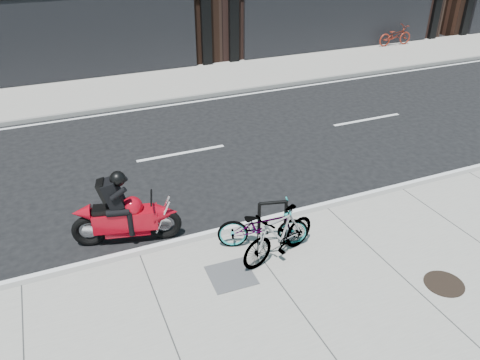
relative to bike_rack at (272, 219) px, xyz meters
name	(u,v)px	position (x,y,z in m)	size (l,w,h in m)	color
ground	(207,188)	(-0.36, 2.61, -0.68)	(120.00, 120.00, 0.00)	black
sidewalk_near	(322,344)	(-0.36, -2.39, -0.61)	(60.00, 6.00, 0.13)	gray
sidewalk_far	(135,88)	(-0.36, 10.36, -0.61)	(60.00, 3.50, 0.13)	gray
bike_rack	(272,219)	(0.00, 0.00, 0.00)	(0.54, 0.19, 0.93)	black
bicycle_front	(263,226)	(-0.18, 0.01, -0.11)	(0.58, 1.68, 0.88)	gray
bicycle_rear	(279,234)	(-0.07, -0.40, -0.06)	(0.46, 1.63, 0.98)	gray
motorcycle	(130,213)	(-2.35, 1.29, -0.05)	(2.04, 0.86, 1.55)	black
bicycle_far	(395,35)	(12.36, 11.61, -0.08)	(0.61, 1.76, 0.92)	maroon
manhole_cover	(444,284)	(2.16, -2.16, -0.54)	(0.66, 0.66, 0.01)	black
utility_grate	(231,275)	(-1.05, -0.55, -0.54)	(0.75, 0.75, 0.01)	#424244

